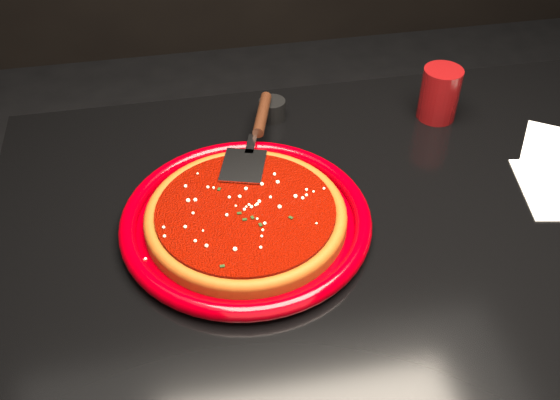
% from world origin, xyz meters
% --- Properties ---
extents(table, '(1.20, 0.80, 0.75)m').
position_xyz_m(table, '(0.00, 0.00, 0.38)').
color(table, black).
rests_on(table, floor).
extents(plate, '(0.50, 0.50, 0.03)m').
position_xyz_m(plate, '(-0.19, 0.01, 0.76)').
color(plate, '#7A0005').
rests_on(plate, table).
extents(pizza_crust, '(0.40, 0.40, 0.02)m').
position_xyz_m(pizza_crust, '(-0.19, 0.01, 0.77)').
color(pizza_crust, '#6F310D').
rests_on(pizza_crust, plate).
extents(pizza_crust_rim, '(0.40, 0.40, 0.02)m').
position_xyz_m(pizza_crust_rim, '(-0.19, 0.01, 0.78)').
color(pizza_crust_rim, '#6F310D').
rests_on(pizza_crust_rim, plate).
extents(pizza_sauce, '(0.35, 0.35, 0.01)m').
position_xyz_m(pizza_sauce, '(-0.19, 0.01, 0.78)').
color(pizza_sauce, '#6D0700').
rests_on(pizza_sauce, plate).
extents(parmesan_dusting, '(0.27, 0.27, 0.01)m').
position_xyz_m(parmesan_dusting, '(-0.19, 0.01, 0.79)').
color(parmesan_dusting, '#F7EDC1').
rests_on(parmesan_dusting, plate).
extents(basil_flecks, '(0.25, 0.25, 0.00)m').
position_xyz_m(basil_flecks, '(-0.19, 0.01, 0.79)').
color(basil_flecks, black).
rests_on(basil_flecks, plate).
extents(pizza_server, '(0.17, 0.31, 0.02)m').
position_xyz_m(pizza_server, '(-0.15, 0.18, 0.80)').
color(pizza_server, silver).
rests_on(pizza_server, plate).
extents(cup, '(0.08, 0.08, 0.10)m').
position_xyz_m(cup, '(0.22, 0.24, 0.80)').
color(cup, maroon).
rests_on(cup, table).
extents(ramekin, '(0.06, 0.06, 0.04)m').
position_xyz_m(ramekin, '(-0.10, 0.30, 0.77)').
color(ramekin, black).
rests_on(ramekin, table).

